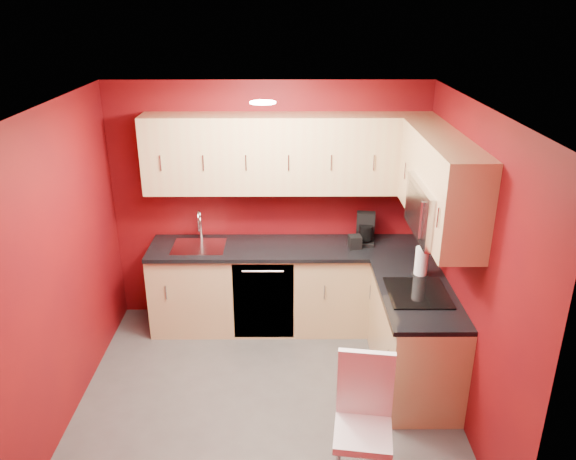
{
  "coord_description": "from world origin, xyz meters",
  "views": [
    {
      "loc": [
        0.17,
        -3.96,
        3.19
      ],
      "look_at": [
        0.19,
        0.55,
        1.35
      ],
      "focal_mm": 35.0,
      "sensor_mm": 36.0,
      "label": 1
    }
  ],
  "objects_px": {
    "microwave": "(440,210)",
    "dining_chair": "(363,427)",
    "sink": "(199,243)",
    "coffee_maker": "(365,229)",
    "paper_towel": "(421,261)",
    "napkin_holder": "(355,242)"
  },
  "relations": [
    {
      "from": "napkin_holder",
      "to": "dining_chair",
      "type": "relative_size",
      "value": 0.13
    },
    {
      "from": "microwave",
      "to": "dining_chair",
      "type": "relative_size",
      "value": 0.78
    },
    {
      "from": "microwave",
      "to": "sink",
      "type": "height_order",
      "value": "microwave"
    },
    {
      "from": "coffee_maker",
      "to": "sink",
      "type": "bearing_deg",
      "value": -169.48
    },
    {
      "from": "sink",
      "to": "paper_towel",
      "type": "bearing_deg",
      "value": -17.65
    },
    {
      "from": "napkin_holder",
      "to": "paper_towel",
      "type": "bearing_deg",
      "value": -49.25
    },
    {
      "from": "microwave",
      "to": "dining_chair",
      "type": "height_order",
      "value": "microwave"
    },
    {
      "from": "microwave",
      "to": "sink",
      "type": "bearing_deg",
      "value": 154.4
    },
    {
      "from": "paper_towel",
      "to": "dining_chair",
      "type": "relative_size",
      "value": 0.28
    },
    {
      "from": "microwave",
      "to": "coffee_maker",
      "type": "xyz_separation_m",
      "value": [
        -0.42,
        1.07,
        -0.6
      ]
    },
    {
      "from": "coffee_maker",
      "to": "paper_towel",
      "type": "relative_size",
      "value": 1.14
    },
    {
      "from": "coffee_maker",
      "to": "dining_chair",
      "type": "bearing_deg",
      "value": -88.79
    },
    {
      "from": "coffee_maker",
      "to": "dining_chair",
      "type": "xyz_separation_m",
      "value": [
        -0.28,
        -2.18,
        -0.58
      ]
    },
    {
      "from": "sink",
      "to": "dining_chair",
      "type": "relative_size",
      "value": 0.53
    },
    {
      "from": "microwave",
      "to": "paper_towel",
      "type": "height_order",
      "value": "microwave"
    },
    {
      "from": "microwave",
      "to": "dining_chair",
      "type": "bearing_deg",
      "value": -121.88
    },
    {
      "from": "paper_towel",
      "to": "dining_chair",
      "type": "bearing_deg",
      "value": -114.92
    },
    {
      "from": "microwave",
      "to": "coffee_maker",
      "type": "distance_m",
      "value": 1.29
    },
    {
      "from": "sink",
      "to": "paper_towel",
      "type": "height_order",
      "value": "sink"
    },
    {
      "from": "microwave",
      "to": "napkin_holder",
      "type": "relative_size",
      "value": 5.91
    },
    {
      "from": "coffee_maker",
      "to": "paper_towel",
      "type": "xyz_separation_m",
      "value": [
        0.4,
        -0.72,
        -0.02
      ]
    },
    {
      "from": "microwave",
      "to": "dining_chair",
      "type": "xyz_separation_m",
      "value": [
        -0.69,
        -1.12,
        -1.17
      ]
    }
  ]
}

